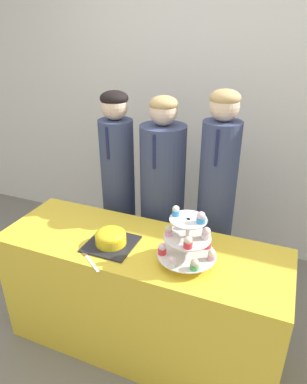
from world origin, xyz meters
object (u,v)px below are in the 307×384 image
(cupcake_stand, at_px, (188,240))
(student_2, at_px, (215,212))
(round_cake, at_px, (111,238))
(student_1, at_px, (162,210))
(cake_knife, at_px, (87,256))
(student_0, at_px, (119,196))

(cupcake_stand, xyz_separation_m, student_2, (0.01, 0.59, -0.14))
(round_cake, xyz_separation_m, student_1, (0.08, 0.60, -0.11))
(cake_knife, xyz_separation_m, cupcake_stand, (0.51, 0.16, 0.13))
(cake_knife, relative_size, student_0, 0.13)
(round_cake, bearing_deg, student_0, 113.92)
(round_cake, bearing_deg, cupcake_stand, 1.77)
(student_2, bearing_deg, cake_knife, -124.86)
(round_cake, relative_size, student_0, 0.18)
(student_2, bearing_deg, student_0, -180.00)
(cupcake_stand, distance_m, student_1, 0.72)
(student_1, bearing_deg, student_2, -0.00)
(cupcake_stand, xyz_separation_m, student_0, (-0.71, 0.59, -0.16))
(round_cake, relative_size, cake_knife, 1.36)
(cupcake_stand, distance_m, student_0, 0.94)
(student_0, relative_size, student_2, 0.97)
(cake_knife, relative_size, cupcake_stand, 0.61)
(student_0, xyz_separation_m, student_1, (0.35, 0.00, -0.04))
(student_0, distance_m, student_1, 0.35)
(cake_knife, bearing_deg, student_1, 113.99)
(round_cake, relative_size, student_1, 0.18)
(cupcake_stand, bearing_deg, round_cake, -178.23)
(cupcake_stand, bearing_deg, student_0, 140.35)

